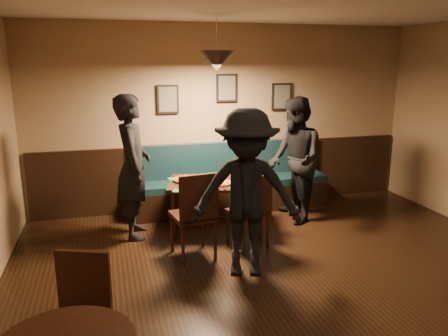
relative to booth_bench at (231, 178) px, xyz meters
name	(u,v)px	position (x,y,z in m)	size (l,w,h in m)	color
floor	(333,325)	(0.00, -3.20, -0.50)	(7.00, 7.00, 0.00)	black
wall_back	(226,117)	(0.00, 0.30, 0.90)	(6.00, 6.00, 0.00)	#8C704F
wainscot	(227,174)	(0.00, 0.27, 0.00)	(5.88, 0.06, 1.00)	black
booth_bench	(231,178)	(0.00, 0.00, 0.00)	(3.00, 0.60, 1.00)	#0F232D
picture_left	(168,99)	(-0.90, 0.27, 1.20)	(0.32, 0.04, 0.42)	black
picture_center	(227,88)	(0.00, 0.27, 1.35)	(0.32, 0.04, 0.42)	black
picture_right	(282,97)	(0.90, 0.27, 1.20)	(0.32, 0.04, 0.42)	black
pendant_lamp	(217,61)	(-0.42, -0.75, 1.75)	(0.44, 0.44, 0.25)	black
dining_table	(217,206)	(-0.42, -0.75, -0.16)	(1.28, 0.82, 0.68)	black
chair_near_left	(193,214)	(-0.90, -1.48, 0.02)	(0.46, 0.46, 1.04)	black
chair_near_right	(248,210)	(-0.20, -1.40, -0.03)	(0.42, 0.42, 0.94)	black
diner_left	(133,167)	(-1.50, -0.66, 0.43)	(0.68, 0.44, 1.86)	black
diner_right	(295,160)	(0.73, -0.68, 0.39)	(0.87, 0.67, 1.78)	black
diner_front	(246,194)	(-0.43, -2.05, 0.39)	(1.16, 0.66, 1.79)	black
pizza_a	(187,179)	(-0.80, -0.63, 0.21)	(0.38, 0.38, 0.04)	orange
pizza_b	(220,183)	(-0.42, -0.89, 0.20)	(0.32, 0.32, 0.04)	gold
pizza_c	(248,176)	(0.06, -0.64, 0.20)	(0.32, 0.32, 0.04)	#C67725
soda_glass	(268,179)	(0.19, -1.06, 0.25)	(0.06, 0.06, 0.14)	black
tabasco_bottle	(257,175)	(0.13, -0.78, 0.24)	(0.03, 0.03, 0.11)	#8A1004
napkin_a	(174,179)	(-0.96, -0.48, 0.19)	(0.14, 0.14, 0.01)	#207B3E
napkin_b	(179,191)	(-0.99, -1.06, 0.19)	(0.14, 0.14, 0.01)	#1C6C24
cutlery_set	(224,189)	(-0.43, -1.14, 0.19)	(0.02, 0.21, 0.00)	silver
cafe_chair_far	(76,322)	(-2.11, -3.31, -0.04)	(0.40, 0.40, 0.92)	black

